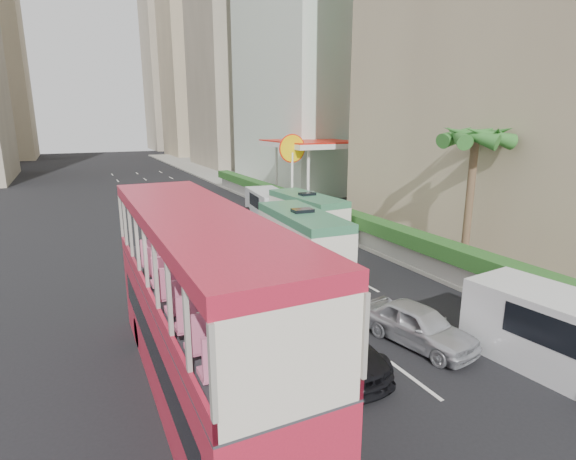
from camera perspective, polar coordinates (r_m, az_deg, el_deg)
ground_plane at (r=15.53m, az=11.86°, el=-14.22°), size 200.00×200.00×0.00m
double_decker_bus at (r=11.98m, az=-11.26°, el=-9.54°), size 2.50×11.00×5.06m
car_silver_lane_a at (r=20.96m, az=-6.48°, el=-6.41°), size 2.20×4.28×1.35m
car_silver_lane_b at (r=15.94m, az=16.09°, el=-13.70°), size 2.35×4.21×1.35m
car_black at (r=14.39m, az=4.85°, el=-16.36°), size 2.13×4.96×1.42m
van_asset at (r=28.64m, az=-5.78°, el=-0.83°), size 2.27×4.49×1.22m
minibus_near at (r=21.79m, az=1.83°, el=-1.49°), size 2.57×6.71×2.92m
minibus_far at (r=27.68m, az=2.42°, el=1.64°), size 2.43×6.30×2.74m
panel_van_near at (r=15.53m, az=32.22°, el=-11.51°), size 2.89×5.92×2.28m
panel_van_far at (r=32.81m, az=-2.46°, el=3.08°), size 2.81×5.69×2.19m
sidewalk at (r=40.45m, az=0.42°, el=3.71°), size 6.00×120.00×0.18m
kerb_wall at (r=29.54m, az=4.99°, el=1.01°), size 0.30×44.00×1.00m
hedge at (r=29.36m, az=5.03°, el=2.62°), size 1.10×44.00×0.70m
palm_tree at (r=22.37m, az=22.00°, el=2.94°), size 0.36×0.36×6.40m
shell_station at (r=38.76m, az=3.08°, el=7.22°), size 6.50×8.00×5.50m
tower_far_a at (r=97.30m, az=-11.12°, el=22.37°), size 14.00×14.00×44.00m
tower_far_b at (r=118.22m, az=-14.01°, el=19.70°), size 14.00×14.00×40.00m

